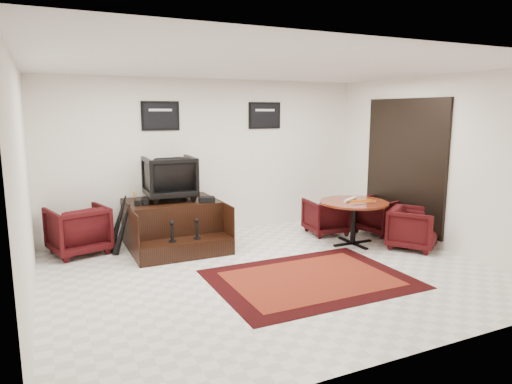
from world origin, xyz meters
TOP-DOWN VIEW (x-y plane):
  - ground at (0.00, 0.00)m, footprint 6.00×6.00m
  - room_shell at (0.41, 0.12)m, footprint 6.02×5.02m
  - area_rug at (0.35, -0.45)m, footprint 2.59×1.94m
  - shine_podium at (-0.90, 1.85)m, footprint 1.48×1.53m
  - shine_chair at (-0.90, 2.00)m, footprint 0.82×0.77m
  - shoes_pair at (-1.42, 1.80)m, footprint 0.24×0.27m
  - polish_kit at (-0.41, 1.54)m, footprint 0.29×0.22m
  - umbrella_black at (-1.74, 1.75)m, footprint 0.31×0.12m
  - umbrella_hooked at (-1.78, 1.92)m, footprint 0.35×0.13m
  - armchair_side at (-2.37, 2.09)m, footprint 0.99×0.96m
  - meeting_table at (1.89, 0.66)m, footprint 1.13×1.13m
  - table_chair_back at (1.86, 1.44)m, footprint 0.76×0.73m
  - table_chair_window at (2.76, 1.05)m, footprint 0.84×0.87m
  - table_chair_corner at (2.63, 0.05)m, footprint 0.98×0.97m
  - paper_roll at (1.85, 0.73)m, footprint 0.39×0.25m
  - table_clutter at (1.98, 0.57)m, footprint 0.57×0.34m

SIDE VIEW (x-z plane):
  - ground at x=0.00m, z-range 0.00..0.00m
  - area_rug at x=0.35m, z-range 0.00..0.01m
  - shine_podium at x=-0.90m, z-range -0.03..0.74m
  - table_chair_back at x=1.86m, z-range 0.00..0.72m
  - table_chair_window at x=2.76m, z-range 0.00..0.74m
  - table_chair_corner at x=2.63m, z-range 0.00..0.74m
  - umbrella_black at x=-1.74m, z-range 0.00..0.82m
  - armchair_side at x=-2.37m, z-range 0.00..0.84m
  - umbrella_hooked at x=-1.78m, z-range 0.00..0.94m
  - meeting_table at x=1.89m, z-range 0.28..1.02m
  - table_clutter at x=1.98m, z-range 0.74..0.75m
  - paper_roll at x=1.85m, z-range 0.74..0.79m
  - polish_kit at x=-0.41m, z-range 0.76..0.85m
  - shoes_pair at x=-1.42m, z-range 0.76..0.86m
  - shine_chair at x=-0.90m, z-range 0.76..1.58m
  - room_shell at x=0.41m, z-range 0.38..3.19m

